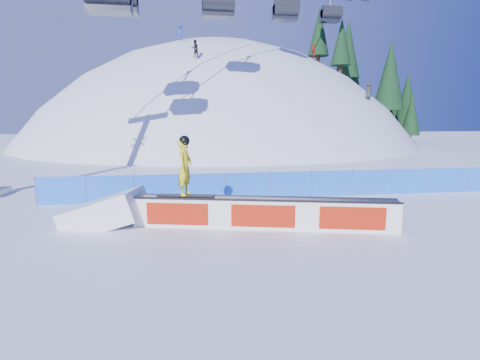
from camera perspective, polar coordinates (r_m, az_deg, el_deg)
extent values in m
plane|color=white|center=(13.37, 12.98, -6.61)|extent=(160.00, 160.00, 0.00)
sphere|color=silver|center=(58.32, -3.20, -12.33)|extent=(64.00, 64.00, 64.00)
cylinder|color=#342214|center=(61.32, 10.49, 16.03)|extent=(0.50, 0.50, 1.40)
cone|color=black|center=(62.11, 10.64, 20.65)|extent=(3.91, 3.91, 8.89)
cylinder|color=#342214|center=(59.02, 11.85, 16.20)|extent=(0.50, 0.50, 1.40)
cone|color=black|center=(59.79, 12.02, 20.78)|extent=(3.71, 3.71, 8.44)
cylinder|color=#342214|center=(57.65, 13.57, 15.68)|extent=(0.50, 0.50, 1.40)
cone|color=black|center=(58.49, 13.79, 20.92)|extent=(4.20, 4.20, 9.54)
cylinder|color=#342214|center=(54.33, 19.67, 11.96)|extent=(0.50, 0.50, 1.40)
cone|color=black|center=(54.72, 19.93, 16.37)|extent=(3.19, 3.19, 7.25)
cylinder|color=#342214|center=(56.92, 17.45, 13.17)|extent=(0.50, 0.50, 1.40)
cone|color=black|center=(57.37, 17.66, 17.31)|extent=(3.13, 3.13, 7.12)
cylinder|color=#342214|center=(61.41, 18.72, 10.13)|extent=(0.50, 0.50, 1.40)
cone|color=black|center=(61.59, 18.90, 13.49)|extent=(2.65, 2.65, 6.01)
cylinder|color=#342214|center=(61.26, 20.44, 8.36)|extent=(0.50, 0.50, 1.40)
cone|color=black|center=(61.33, 20.64, 11.82)|extent=(2.74, 2.74, 6.22)
cylinder|color=#342214|center=(57.34, 24.69, 5.57)|extent=(0.50, 0.50, 1.40)
cone|color=black|center=(57.27, 24.96, 9.51)|extent=(2.95, 2.95, 6.70)
cylinder|color=#342214|center=(58.82, 24.62, 5.65)|extent=(0.50, 0.50, 1.40)
cone|color=black|center=(58.74, 24.88, 9.30)|extent=(2.77, 2.77, 6.31)
cylinder|color=#342214|center=(64.86, 23.40, 6.01)|extent=(0.50, 0.50, 1.40)
cone|color=black|center=(64.80, 23.67, 10.09)|extent=(3.55, 3.55, 8.07)
cube|color=blue|center=(17.39, 7.67, -0.71)|extent=(22.00, 0.03, 1.20)
cylinder|color=#444E7A|center=(17.83, -28.70, -1.39)|extent=(0.05, 0.05, 1.30)
cylinder|color=#444E7A|center=(17.23, -22.46, -1.27)|extent=(0.05, 0.05, 1.30)
cylinder|color=#444E7A|center=(16.85, -15.85, -1.14)|extent=(0.05, 0.05, 1.30)
cylinder|color=#444E7A|center=(16.71, -9.04, -0.98)|extent=(0.05, 0.05, 1.30)
cylinder|color=#444E7A|center=(16.80, -2.20, -0.81)|extent=(0.05, 0.05, 1.30)
cylinder|color=#444E7A|center=(17.13, 4.46, -0.63)|extent=(0.05, 0.05, 1.30)
cylinder|color=#444E7A|center=(17.68, 10.79, -0.46)|extent=(0.05, 0.05, 1.30)
cylinder|color=#444E7A|center=(18.43, 16.68, -0.29)|extent=(0.05, 0.05, 1.30)
cylinder|color=#444E7A|center=(19.36, 22.05, -0.13)|extent=(0.05, 0.05, 1.30)
cylinder|color=#444E7A|center=(20.45, 26.89, 0.01)|extent=(0.05, 0.05, 1.30)
cylinder|color=#444E7A|center=(21.66, 31.21, 0.14)|extent=(0.05, 0.05, 1.30)
cylinder|color=#23242A|center=(31.23, -3.31, 25.65)|extent=(2.40, 1.50, 1.50)
cylinder|color=#23242A|center=(40.87, 7.10, 24.65)|extent=(2.40, 1.50, 1.50)
cylinder|color=#23242A|center=(52.24, 13.81, 23.61)|extent=(2.40, 1.50, 1.50)
cube|color=white|center=(12.49, 3.56, -5.18)|extent=(8.62, 2.63, 0.98)
cube|color=gray|center=(12.37, 3.59, -2.88)|extent=(8.54, 2.63, 0.04)
cube|color=black|center=(12.08, 3.54, -3.12)|extent=(8.50, 2.13, 0.07)
cube|color=black|center=(12.65, 3.63, -2.55)|extent=(8.50, 2.13, 0.07)
cube|color=red|center=(12.21, 3.52, -5.52)|extent=(8.07, 2.01, 0.74)
cube|color=red|center=(12.76, 3.61, -4.86)|extent=(8.07, 2.01, 0.74)
cube|color=black|center=(12.70, -8.28, -2.34)|extent=(1.97, 0.80, 0.04)
imported|color=yellow|center=(12.54, -8.38, 1.94)|extent=(0.68, 0.81, 1.88)
sphere|color=black|center=(12.46, -8.48, 5.94)|extent=(0.35, 0.35, 0.35)
imported|color=black|center=(38.35, -6.90, 19.25)|extent=(1.01, 0.95, 1.65)
imported|color=red|center=(47.03, 11.15, 18.72)|extent=(0.90, 1.02, 1.65)
imported|color=#1D3DAF|center=(46.33, -9.04, 21.32)|extent=(1.08, 0.64, 1.65)
imported|color=#2B2B2B|center=(42.96, 19.01, 12.78)|extent=(0.88, 0.65, 1.65)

